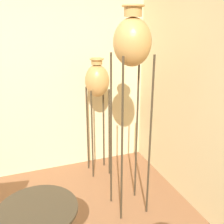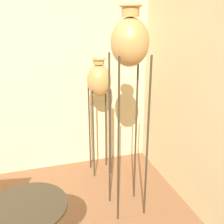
% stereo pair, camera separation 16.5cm
% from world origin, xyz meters
% --- Properties ---
extents(vase_stand_tall, '(0.34, 0.34, 2.04)m').
position_xyz_m(vase_stand_tall, '(1.30, 0.85, 1.70)').
color(vase_stand_tall, '#382D1E').
rests_on(vase_stand_tall, ground_plane).
extents(vase_stand_medium, '(0.29, 0.29, 1.51)m').
position_xyz_m(vase_stand_medium, '(1.22, 1.66, 1.21)').
color(vase_stand_medium, '#382D1E').
rests_on(vase_stand_medium, ground_plane).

